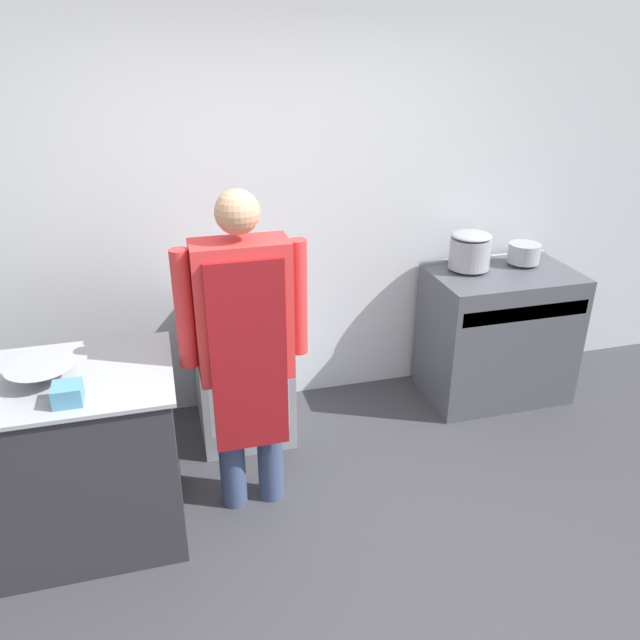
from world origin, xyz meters
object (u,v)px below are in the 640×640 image
(stove, at_px, (497,334))
(person_cook, at_px, (245,340))
(mixing_bowl, at_px, (41,374))
(plastic_tub, at_px, (68,394))
(fridge_unit, at_px, (242,371))
(sauce_pot, at_px, (524,253))
(stock_pot, at_px, (470,250))

(stove, height_order, person_cook, person_cook)
(person_cook, bearing_deg, mixing_bowl, -177.92)
(stove, distance_m, plastic_tub, 2.87)
(fridge_unit, distance_m, sauce_pot, 2.07)
(fridge_unit, bearing_deg, mixing_bowl, -143.62)
(stock_pot, distance_m, sauce_pot, 0.42)
(mixing_bowl, bearing_deg, fridge_unit, 36.38)
(stove, bearing_deg, sauce_pot, 29.19)
(fridge_unit, bearing_deg, stove, -0.47)
(person_cook, bearing_deg, stock_pot, 26.06)
(fridge_unit, height_order, person_cook, person_cook)
(stove, height_order, mixing_bowl, mixing_bowl)
(stove, height_order, fridge_unit, stove)
(plastic_tub, bearing_deg, stock_pot, 23.29)
(sauce_pot, bearing_deg, person_cook, -158.66)
(plastic_tub, height_order, stock_pot, stock_pot)
(mixing_bowl, xyz_separation_m, sauce_pot, (2.99, 0.83, 0.04))
(stove, height_order, plastic_tub, plastic_tub)
(plastic_tub, bearing_deg, sauce_pot, 20.22)
(stove, relative_size, fridge_unit, 1.14)
(person_cook, relative_size, stock_pot, 6.43)
(fridge_unit, xyz_separation_m, stock_pot, (1.57, 0.09, 0.64))
(person_cook, bearing_deg, stove, 20.46)
(stove, xyz_separation_m, stock_pot, (-0.22, 0.11, 0.60))
(stock_pot, bearing_deg, fridge_unit, -176.59)
(mixing_bowl, relative_size, stock_pot, 1.14)
(stove, bearing_deg, mixing_bowl, -165.46)
(person_cook, distance_m, mixing_bowl, 0.94)
(fridge_unit, relative_size, plastic_tub, 6.91)
(stove, bearing_deg, fridge_unit, 179.53)
(person_cook, height_order, plastic_tub, person_cook)
(fridge_unit, height_order, stock_pot, stock_pot)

